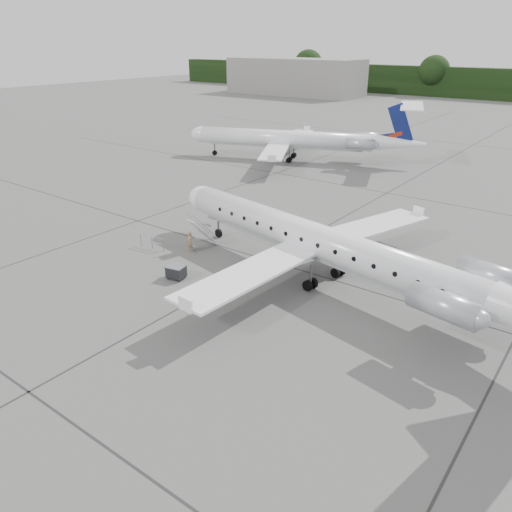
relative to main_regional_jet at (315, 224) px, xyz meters
The scene contains 8 objects.
ground 8.06m from the main_regional_jet, 76.24° to the right, with size 320.00×320.00×0.00m, color #60605E.
terminal_building 123.75m from the main_regional_jet, 123.52° to the left, with size 40.00×14.00×10.00m, color gray.
main_regional_jet is the anchor object (origin of this frame).
airstair 10.04m from the main_regional_jet, behind, with size 0.85×2.25×2.47m, color white, non-canonical shape.
passenger 10.52m from the main_regional_jet, 169.99° to the right, with size 0.59×0.39×1.61m, color #977552.
safety_railing 13.51m from the main_regional_jet, 166.27° to the right, with size 2.20×0.08×1.00m, color gray, non-canonical shape.
baggage_cart 9.95m from the main_regional_jet, 142.08° to the right, with size 1.17×0.94×1.01m, color black, non-canonical shape.
bg_regional_left 36.68m from the main_regional_jet, 127.09° to the left, with size 29.83×21.48×7.82m, color white, non-canonical shape.
Camera 1 is at (13.83, -20.22, 15.10)m, focal length 35.00 mm.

